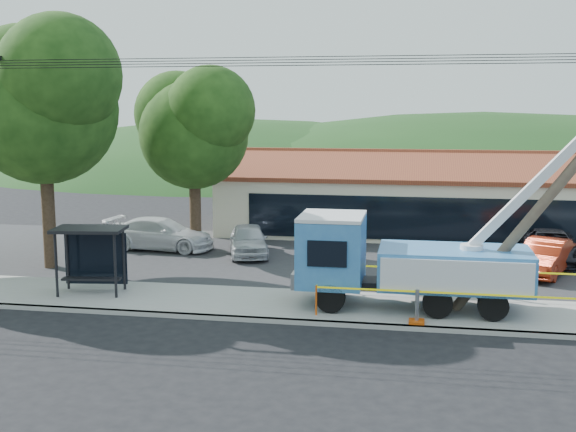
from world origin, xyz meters
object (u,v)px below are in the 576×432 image
(leaning_pole, at_px, (569,173))
(bus_shelter, at_px, (91,244))
(car_white, at_px, (161,251))
(car_dark, at_px, (549,264))
(car_red, at_px, (544,276))
(utility_truck, at_px, (406,259))
(car_silver, at_px, (249,257))

(leaning_pole, height_order, bus_shelter, leaning_pole)
(leaning_pole, distance_m, car_white, 19.66)
(car_dark, bearing_deg, car_red, -100.33)
(car_dark, bearing_deg, bus_shelter, -149.83)
(bus_shelter, distance_m, car_red, 18.38)
(utility_truck, relative_size, car_silver, 2.84)
(bus_shelter, xyz_separation_m, car_white, (-0.40, 8.33, -1.96))
(car_red, bearing_deg, bus_shelter, -137.32)
(bus_shelter, relative_size, car_white, 0.52)
(car_white, bearing_deg, car_silver, -92.16)
(utility_truck, distance_m, car_white, 14.68)
(car_silver, distance_m, car_dark, 13.74)
(leaning_pole, relative_size, car_red, 1.99)
(leaning_pole, distance_m, car_dark, 10.15)
(utility_truck, xyz_separation_m, car_dark, (6.27, 8.78, -1.85))
(leaning_pole, height_order, car_silver, leaning_pole)
(car_white, bearing_deg, bus_shelter, -172.57)
(car_white, bearing_deg, car_dark, -83.78)
(leaning_pole, xyz_separation_m, bus_shelter, (-16.72, -0.00, -2.95))
(car_silver, bearing_deg, utility_truck, -62.12)
(car_silver, xyz_separation_m, car_white, (-4.53, 0.54, 0.00))
(car_silver, relative_size, car_white, 0.81)
(utility_truck, xyz_separation_m, car_white, (-11.97, 8.29, -1.85))
(utility_truck, xyz_separation_m, bus_shelter, (-11.57, -0.04, 0.11))
(car_silver, relative_size, car_dark, 0.84)
(car_white, height_order, car_dark, car_white)
(bus_shelter, bearing_deg, car_red, 12.08)
(leaning_pole, xyz_separation_m, car_silver, (-12.58, 7.78, -4.91))
(car_white, bearing_deg, leaning_pole, -111.25)
(car_white, distance_m, car_dark, 18.24)
(utility_truck, distance_m, car_red, 8.56)
(leaning_pole, distance_m, car_red, 7.94)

